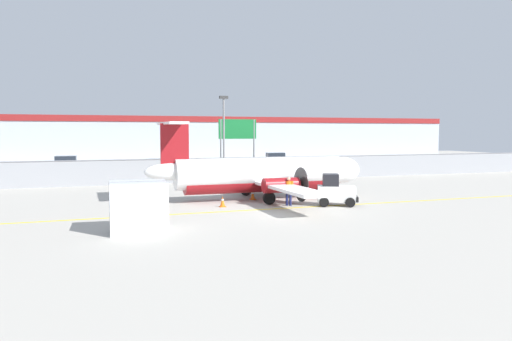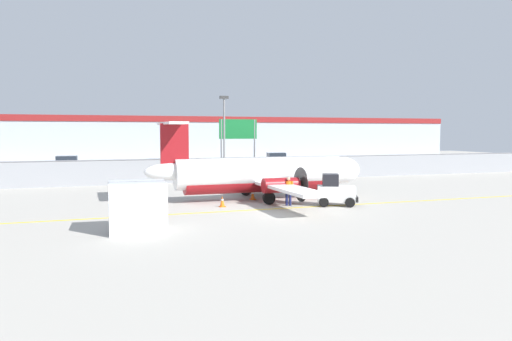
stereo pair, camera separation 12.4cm
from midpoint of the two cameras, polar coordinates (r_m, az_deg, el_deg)
The scene contains 18 objects.
ground_plane at distance 28.39m, azimuth 2.89°, elevation -4.36°, with size 140.00×140.00×0.01m.
perimeter_fence at distance 43.42m, azimuth -5.07°, elevation 0.16°, with size 98.00×0.10×2.10m.
parking_lot_strip at distance 54.69m, azimuth -8.01°, elevation -0.09°, with size 98.00×17.00×0.12m.
background_building at distance 72.76m, azimuth -10.88°, elevation 3.51°, with size 91.00×8.10×6.50m.
commuter_airplane at distance 32.01m, azimuth 1.14°, elevation -0.47°, with size 14.50×16.00×4.92m.
baggage_tug at distance 29.69m, azimuth 9.18°, elevation -2.36°, with size 2.58×2.11×1.88m.
ground_crew_worker at distance 29.41m, azimuth 3.85°, elevation -2.19°, with size 0.50×0.47×1.70m.
cargo_container at distance 22.28m, azimuth -13.21°, elevation -4.05°, with size 2.51×2.14×2.20m.
traffic_cone_near_left at distance 28.99m, azimuth -3.75°, elevation -3.56°, with size 0.36×0.36×0.64m.
traffic_cone_near_right at distance 26.09m, azimuth -10.33°, elevation -4.52°, with size 0.36×0.36×0.64m.
traffic_cone_far_left at distance 34.03m, azimuth 7.33°, elevation -2.40°, with size 0.36×0.36×0.64m.
traffic_cone_far_right at distance 31.99m, azimuth -0.26°, elevation -2.80°, with size 0.36×0.36×0.64m.
parked_car_0 at distance 58.83m, azimuth -20.62°, elevation 0.80°, with size 4.29×2.20×1.58m.
parked_car_1 at distance 49.95m, azimuth -10.75°, elevation 0.40°, with size 4.37×2.38×1.58m.
parked_car_2 at distance 51.18m, azimuth -2.54°, elevation 0.57°, with size 4.37×2.38×1.58m.
parked_car_3 at distance 63.50m, azimuth 2.49°, elevation 1.33°, with size 4.38×2.41×1.58m.
apron_light_pole at distance 41.09m, azimuth -3.57°, elevation 4.38°, with size 0.70×0.30×7.27m.
highway_sign at distance 46.03m, azimuth -1.98°, elevation 4.18°, with size 3.60×0.14×5.50m.
Camera 2 is at (-10.51, -24.01, 4.35)m, focal length 35.00 mm.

